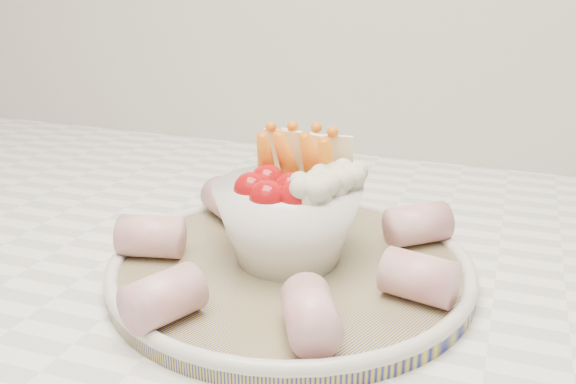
% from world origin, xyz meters
% --- Properties ---
extents(serving_platter, '(0.40, 0.40, 0.02)m').
position_xyz_m(serving_platter, '(-0.06, 1.38, 0.93)').
color(serving_platter, navy).
rests_on(serving_platter, kitchen_counter).
extents(veggie_bowl, '(0.13, 0.13, 0.11)m').
position_xyz_m(veggie_bowl, '(-0.06, 1.38, 0.98)').
color(veggie_bowl, white).
rests_on(veggie_bowl, serving_platter).
extents(cured_meat_rolls, '(0.29, 0.31, 0.04)m').
position_xyz_m(cured_meat_rolls, '(-0.06, 1.38, 0.95)').
color(cured_meat_rolls, '#BD5665').
rests_on(cured_meat_rolls, serving_platter).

